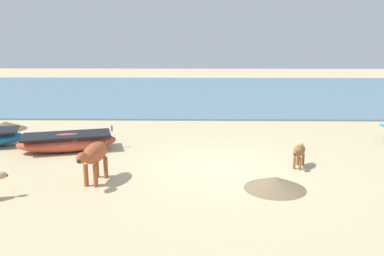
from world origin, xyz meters
name	(u,v)px	position (x,y,z in m)	size (l,w,h in m)	color
ground	(221,168)	(0.00, 0.00, 0.00)	(80.00, 80.00, 0.00)	#CCB789
sea_water	(208,92)	(0.00, 16.67, 0.04)	(60.00, 20.00, 0.08)	slate
fishing_boat_0	(67,142)	(-4.86, 1.68, 0.31)	(3.29, 1.98, 0.77)	#B74733
cow_adult_rust	(94,155)	(-3.22, -1.22, 0.73)	(0.62, 1.56, 1.01)	#9E4C28
calf_near_brown	(299,152)	(2.16, 0.08, 0.46)	(0.61, 0.94, 0.64)	brown
debris_pile_0	(275,183)	(1.20, -1.57, 0.15)	(1.50, 1.50, 0.30)	#7A6647
debris_pile_1	(5,126)	(-8.38, 4.79, 0.16)	(1.63, 1.63, 0.32)	brown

